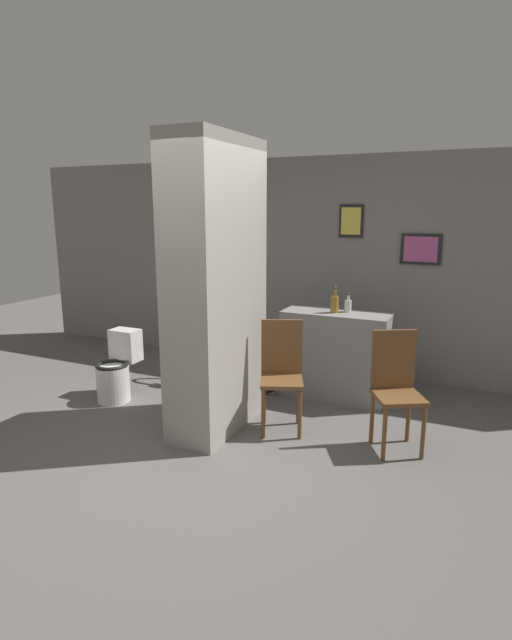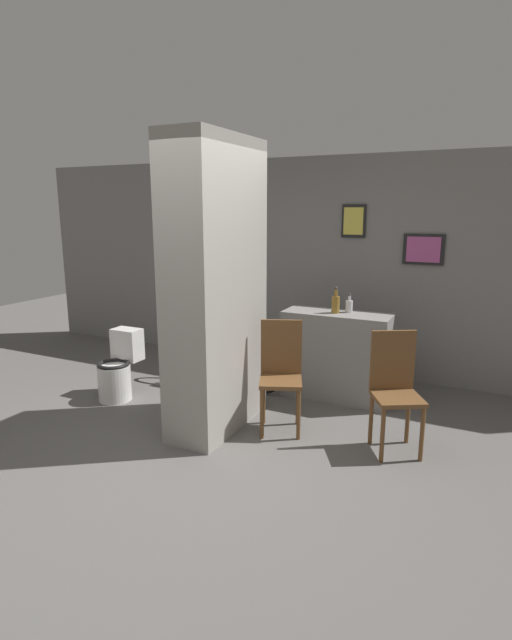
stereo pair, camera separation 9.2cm
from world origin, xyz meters
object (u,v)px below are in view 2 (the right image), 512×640
at_px(toilet, 118,370).
at_px(bicycle, 222,359).
at_px(chair_near_pillar, 281,371).
at_px(chair_by_doorway, 395,386).
at_px(bottle_tall, 336,303).

height_order(toilet, bicycle, toilet).
bearing_deg(chair_near_pillar, toilet, 159.59).
bearing_deg(chair_by_doorway, chair_near_pillar, 153.07).
bearing_deg(chair_by_doorway, bottle_tall, 102.83).
distance_m(toilet, bottle_tall, 2.40).
height_order(chair_near_pillar, bicycle, chair_near_pillar).
distance_m(chair_near_pillar, bottle_tall, 1.07).
relative_size(chair_by_doorway, bottle_tall, 3.63).
xyz_separation_m(toilet, chair_by_doorway, (2.86, 0.11, 0.24)).
relative_size(chair_by_doorway, bicycle, 0.62).
height_order(toilet, chair_by_doorway, chair_by_doorway).
bearing_deg(bicycle, bottle_tall, 10.66).
relative_size(toilet, chair_by_doorway, 0.72).
xyz_separation_m(chair_near_pillar, bicycle, (-1.02, 0.69, -0.21)).
distance_m(chair_near_pillar, chair_by_doorway, 1.01).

